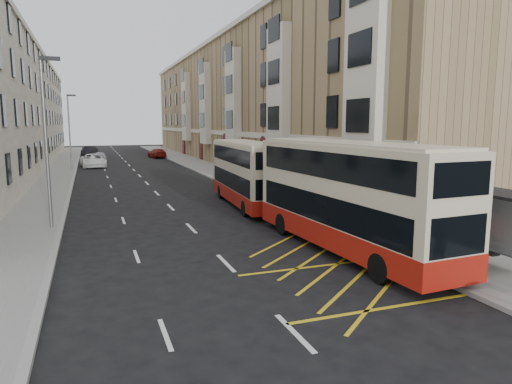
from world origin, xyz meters
name	(u,v)px	position (x,y,z in m)	size (l,w,h in m)	color
ground	(265,303)	(0.00, 0.00, 0.00)	(200.00, 200.00, 0.00)	black
pavement_right	(230,176)	(8.00, 30.00, 0.07)	(4.00, 120.00, 0.15)	slate
pavement_left	(53,183)	(-7.50, 30.00, 0.07)	(3.00, 120.00, 0.15)	slate
kerb_right	(209,177)	(6.00, 30.00, 0.07)	(0.25, 120.00, 0.15)	gray
kerb_left	(72,183)	(-6.00, 30.00, 0.07)	(0.25, 120.00, 0.15)	gray
road_markings	(130,166)	(0.00, 45.00, 0.01)	(10.00, 110.00, 0.01)	silver
terrace_right	(246,104)	(14.88, 45.38, 7.52)	(10.75, 79.00, 15.25)	#A3845F
terrace_left	(0,110)	(-13.43, 45.50, 6.52)	(9.18, 79.00, 13.25)	white
bus_shelter	(502,213)	(8.34, -0.39, 2.14)	(1.65, 4.25, 2.70)	black
guard_railing	(349,219)	(6.25, 5.75, 0.86)	(0.06, 6.56, 1.01)	#BB020A
street_lamp_near	(46,133)	(-6.35, 12.00, 4.64)	(0.93, 0.18, 8.00)	slate
street_lamp_far	(70,127)	(-6.35, 42.00, 4.64)	(0.93, 0.18, 8.00)	slate
double_decker_front	(348,197)	(5.00, 3.81, 2.23)	(3.11, 11.11, 4.39)	beige
double_decker_rear	(247,174)	(4.60, 14.85, 2.02)	(2.88, 10.07, 3.97)	beige
pedestrian_mid	(428,219)	(8.80, 3.63, 1.11)	(0.93, 0.72, 1.91)	black
pedestrian_far	(362,215)	(7.05, 5.88, 0.96)	(0.95, 0.40, 1.63)	black
white_van	(93,161)	(-4.13, 44.78, 0.78)	(2.58, 5.59, 1.55)	white
car_silver	(100,156)	(-3.16, 53.69, 0.64)	(1.51, 3.75, 1.28)	#96989D
car_dark	(90,151)	(-4.44, 66.07, 0.73)	(1.54, 4.41, 1.45)	black
car_red	(157,153)	(4.98, 57.16, 0.67)	(1.88, 4.62, 1.34)	maroon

